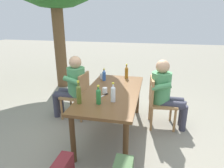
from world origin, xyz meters
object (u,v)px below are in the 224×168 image
(bottle_green, at_px, (98,96))
(table_knife, at_px, (103,96))
(person_in_plaid_shirt, at_px, (73,84))
(cup_glass, at_px, (102,76))
(bottle_clear, at_px, (113,93))
(bottle_blue, at_px, (104,75))
(person_in_white_shirt, at_px, (165,91))
(cup_white, at_px, (105,91))
(chair_far_right, at_px, (79,93))
(dining_table, at_px, (112,96))
(chair_near_right, at_px, (158,100))
(bottle_olive, at_px, (79,94))
(bottle_amber, at_px, (127,72))

(bottle_green, xyz_separation_m, table_knife, (0.28, 0.01, -0.11))
(person_in_plaid_shirt, xyz_separation_m, cup_glass, (0.21, -0.51, 0.12))
(bottle_clear, bearing_deg, table_knife, 49.38)
(bottle_green, distance_m, table_knife, 0.30)
(bottle_blue, height_order, cup_glass, bottle_blue)
(person_in_white_shirt, bearing_deg, cup_white, 118.76)
(chair_far_right, distance_m, cup_glass, 0.54)
(chair_far_right, distance_m, bottle_blue, 0.58)
(bottle_blue, distance_m, cup_glass, 0.12)
(dining_table, xyz_separation_m, bottle_clear, (-0.38, -0.10, 0.21))
(chair_near_right, bearing_deg, chair_far_right, 89.83)
(chair_far_right, xyz_separation_m, bottle_olive, (-0.92, -0.39, 0.38))
(person_in_plaid_shirt, distance_m, bottle_clear, 1.22)
(person_in_plaid_shirt, height_order, bottle_olive, person_in_plaid_shirt)
(cup_glass, xyz_separation_m, cup_white, (-0.71, -0.24, -0.01))
(chair_far_right, height_order, bottle_green, bottle_green)
(person_in_plaid_shirt, height_order, cup_glass, person_in_plaid_shirt)
(table_knife, bearing_deg, bottle_amber, -12.17)
(dining_table, xyz_separation_m, table_knife, (-0.22, 0.09, 0.09))
(dining_table, distance_m, bottle_amber, 0.78)
(chair_near_right, bearing_deg, bottle_green, 137.79)
(bottle_clear, distance_m, bottle_olive, 0.46)
(chair_near_right, xyz_separation_m, person_in_plaid_shirt, (0.01, 1.55, 0.17))
(cup_glass, bearing_deg, bottle_olive, 179.42)
(dining_table, relative_size, person_in_plaid_shirt, 1.48)
(chair_far_right, xyz_separation_m, person_in_plaid_shirt, (0.00, 0.11, 0.17))
(person_in_white_shirt, bearing_deg, cup_glass, 79.68)
(dining_table, bearing_deg, cup_white, 141.58)
(chair_far_right, relative_size, table_knife, 3.97)
(cup_white, bearing_deg, bottle_green, -178.32)
(bottle_amber, bearing_deg, bottle_green, 171.10)
(person_in_white_shirt, height_order, bottle_olive, person_in_white_shirt)
(chair_near_right, height_order, person_in_white_shirt, person_in_white_shirt)
(person_in_white_shirt, xyz_separation_m, bottle_blue, (0.12, 1.09, 0.17))
(bottle_green, height_order, bottle_amber, bottle_amber)
(chair_far_right, height_order, bottle_clear, bottle_clear)
(person_in_white_shirt, relative_size, bottle_green, 4.49)
(chair_near_right, bearing_deg, dining_table, 118.15)
(person_in_white_shirt, distance_m, bottle_olive, 1.50)
(dining_table, height_order, table_knife, table_knife)
(person_in_white_shirt, distance_m, bottle_green, 1.28)
(dining_table, relative_size, chair_near_right, 2.01)
(chair_near_right, height_order, bottle_green, bottle_green)
(chair_far_right, bearing_deg, chair_near_right, -90.17)
(bottle_blue, height_order, table_knife, bottle_blue)
(chair_far_right, distance_m, bottle_green, 1.15)
(bottle_green, relative_size, bottle_olive, 0.82)
(dining_table, height_order, chair_near_right, chair_near_right)
(cup_white, bearing_deg, bottle_clear, -145.46)
(chair_near_right, height_order, cup_glass, chair_near_right)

